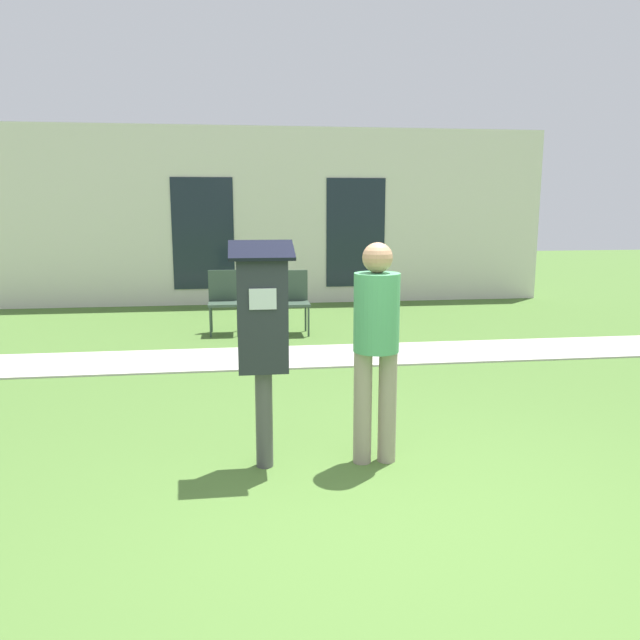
{
  "coord_description": "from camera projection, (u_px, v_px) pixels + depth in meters",
  "views": [
    {
      "loc": [
        -0.81,
        -3.37,
        1.84
      ],
      "look_at": [
        -0.25,
        0.81,
        1.05
      ],
      "focal_mm": 35.0,
      "sensor_mm": 36.0,
      "label": 1
    }
  ],
  "objects": [
    {
      "name": "ground_plane",
      "position": [
        379.0,
        516.0,
        3.72
      ],
      "size": [
        40.0,
        40.0,
        0.0
      ],
      "primitive_type": "plane",
      "color": "#476B2D"
    },
    {
      "name": "person_standing",
      "position": [
        376.0,
        336.0,
        4.35
      ],
      "size": [
        0.32,
        0.32,
        1.58
      ],
      "rotation": [
        0.0,
        0.0,
        0.61
      ],
      "color": "gray",
      "rests_on": "ground"
    },
    {
      "name": "building_facade",
      "position": [
        280.0,
        217.0,
        11.49
      ],
      "size": [
        10.0,
        0.26,
        3.2
      ],
      "color": "silver",
      "rests_on": "ground"
    },
    {
      "name": "parking_meter",
      "position": [
        263.0,
        326.0,
        4.25
      ],
      "size": [
        0.44,
        0.31,
        1.59
      ],
      "color": "#4C4C4C",
      "rests_on": "ground"
    },
    {
      "name": "outdoor_chair_middle",
      "position": [
        293.0,
        297.0,
        8.91
      ],
      "size": [
        0.44,
        0.44,
        0.9
      ],
      "rotation": [
        0.0,
        0.0,
        -0.33
      ],
      "color": "#334738",
      "rests_on": "ground"
    },
    {
      "name": "sidewalk",
      "position": [
        306.0,
        356.0,
        7.57
      ],
      "size": [
        12.0,
        1.1,
        0.02
      ],
      "color": "#B7B2A8",
      "rests_on": "ground"
    },
    {
      "name": "outdoor_chair_left",
      "position": [
        224.0,
        297.0,
        8.91
      ],
      "size": [
        0.44,
        0.44,
        0.9
      ],
      "rotation": [
        0.0,
        0.0,
        0.2
      ],
      "color": "#334738",
      "rests_on": "ground"
    }
  ]
}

